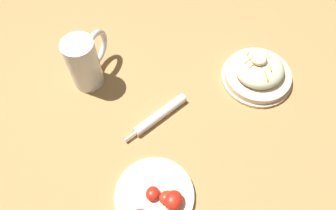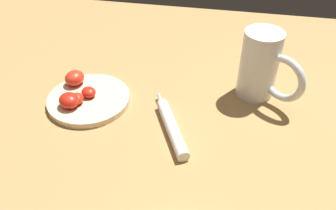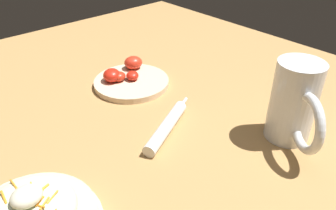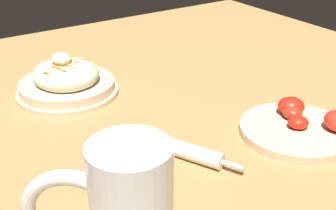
% 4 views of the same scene
% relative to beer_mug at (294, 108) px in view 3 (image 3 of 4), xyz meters
% --- Properties ---
extents(ground_plane, '(1.43, 1.43, 0.00)m').
position_rel_beer_mug_xyz_m(ground_plane, '(0.23, -0.25, -0.07)').
color(ground_plane, '#B2844C').
extents(beer_mug, '(0.13, 0.15, 0.17)m').
position_rel_beer_mug_xyz_m(beer_mug, '(0.00, 0.00, 0.00)').
color(beer_mug, white).
rests_on(beer_mug, ground_plane).
extents(napkin_roll, '(0.20, 0.11, 0.03)m').
position_rel_beer_mug_xyz_m(napkin_roll, '(0.17, -0.18, -0.06)').
color(napkin_roll, white).
rests_on(napkin_roll, ground_plane).
extents(tomato_plate, '(0.20, 0.20, 0.05)m').
position_rel_beer_mug_xyz_m(tomato_plate, '(0.11, -0.40, -0.06)').
color(tomato_plate, beige).
rests_on(tomato_plate, ground_plane).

